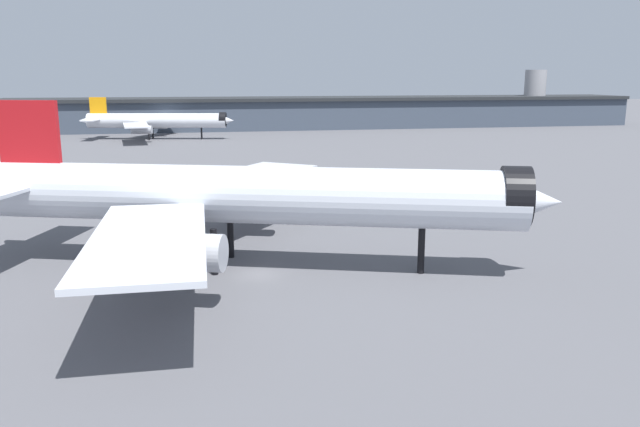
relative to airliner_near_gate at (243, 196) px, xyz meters
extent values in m
plane|color=#56565B|center=(1.22, -3.16, -7.48)|extent=(900.00, 900.00, 0.00)
cylinder|color=silver|center=(0.40, -0.12, 0.13)|extent=(54.53, 21.88, 5.86)
cone|color=silver|center=(26.80, -8.27, 0.13)|extent=(7.85, 7.38, 5.74)
cylinder|color=black|center=(25.69, -7.92, 0.57)|extent=(4.26, 6.43, 5.92)
cube|color=silver|center=(0.86, 15.81, -0.60)|extent=(21.54, 25.42, 0.47)
cylinder|color=#B7BAC1|center=(1.25, 12.57, -2.53)|extent=(8.34, 5.36, 3.22)
cube|color=silver|center=(-8.19, -13.55, -0.60)|extent=(9.21, 24.99, 0.47)
cylinder|color=#B7BAC1|center=(-6.05, -11.09, -2.53)|extent=(8.34, 5.36, 3.22)
cube|color=red|center=(-21.77, 6.71, 4.82)|extent=(6.51, 2.51, 9.37)
cube|color=silver|center=(-20.93, 13.19, 0.72)|extent=(7.68, 10.97, 0.35)
cylinder|color=black|center=(17.30, -5.33, -5.14)|extent=(0.70, 0.70, 4.69)
cylinder|color=black|center=(-1.33, 3.63, -5.14)|extent=(0.70, 0.70, 4.69)
cylinder|color=black|center=(-3.14, -2.25, -5.14)|extent=(0.70, 0.70, 4.69)
cylinder|color=silver|center=(-19.57, 141.20, -1.60)|extent=(43.39, 11.56, 4.53)
cone|color=silver|center=(1.75, 137.65, -1.60)|extent=(5.64, 5.19, 4.44)
cone|color=silver|center=(-40.90, 144.75, -1.60)|extent=(6.51, 5.21, 4.30)
cylinder|color=black|center=(0.86, 137.80, -1.26)|extent=(2.76, 4.84, 4.57)
cube|color=silver|center=(-20.89, 153.57, -2.16)|extent=(15.11, 20.46, 0.36)
cylinder|color=#B7BAC1|center=(-20.25, 151.10, -3.66)|extent=(6.38, 3.45, 2.49)
cube|color=silver|center=(-24.83, 129.92, -2.16)|extent=(9.73, 20.27, 0.36)
cylinder|color=#B7BAC1|center=(-23.42, 132.05, -3.66)|extent=(6.38, 3.45, 2.49)
cube|color=orange|center=(-37.49, 144.18, 2.02)|extent=(5.19, 1.30, 7.24)
cube|color=silver|center=(-37.52, 149.28, -1.14)|extent=(5.12, 8.32, 0.27)
cube|color=silver|center=(-39.16, 139.37, -1.14)|extent=(5.12, 8.32, 0.27)
cylinder|color=black|center=(-5.92, 138.93, -5.67)|extent=(0.54, 0.54, 3.62)
cylinder|color=black|center=(-21.32, 143.90, -5.67)|extent=(0.54, 0.54, 3.62)
cylinder|color=black|center=(-22.10, 139.21, -5.67)|extent=(0.54, 0.54, 3.62)
cube|color=#3D4756|center=(42.88, 177.46, -2.21)|extent=(241.04, 30.34, 10.55)
cube|color=#232628|center=(42.88, 177.46, 3.67)|extent=(241.11, 32.72, 1.20)
cylinder|color=#939399|center=(128.76, 179.80, 3.59)|extent=(8.57, 8.57, 22.14)
cube|color=black|center=(32.65, 18.68, -6.86)|extent=(5.80, 5.10, 0.35)
cube|color=#232833|center=(31.32, 19.65, -5.88)|extent=(3.13, 3.15, 1.60)
cube|color=#1E2D38|center=(30.52, 20.24, -5.56)|extent=(1.20, 1.61, 0.80)
cube|color=#232833|center=(33.45, 18.10, -5.58)|extent=(4.02, 3.80, 2.20)
cylinder|color=black|center=(30.42, 18.88, -7.03)|extent=(0.89, 0.76, 0.90)
cylinder|color=black|center=(31.77, 20.74, -7.03)|extent=(0.89, 0.76, 0.90)
cylinder|color=black|center=(33.53, 16.62, -7.03)|extent=(0.89, 0.76, 0.90)
cylinder|color=black|center=(34.88, 18.47, -7.03)|extent=(0.89, 0.76, 0.90)
cube|color=black|center=(-9.04, 34.93, -6.98)|extent=(2.60, 3.55, 0.30)
cube|color=red|center=(-8.71, 34.03, -6.23)|extent=(1.94, 1.75, 1.20)
cube|color=#1E2D38|center=(-8.52, 33.49, -5.99)|extent=(1.29, 0.53, 0.60)
cube|color=red|center=(-9.24, 35.47, -6.38)|extent=(2.16, 2.35, 0.90)
cylinder|color=black|center=(-7.91, 34.15, -7.13)|extent=(0.50, 0.75, 0.70)
cylinder|color=black|center=(-9.41, 33.61, -7.13)|extent=(0.50, 0.75, 0.70)
cylinder|color=black|center=(-8.67, 36.26, -7.13)|extent=(0.50, 0.75, 0.70)
cylinder|color=black|center=(-10.18, 35.71, -7.13)|extent=(0.50, 0.75, 0.70)
camera|label=1|loc=(-3.03, -63.13, 11.87)|focal=35.19mm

